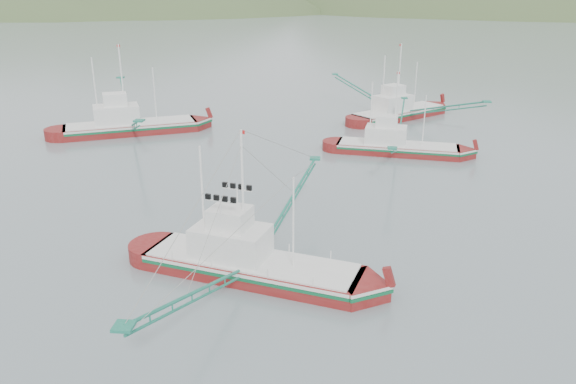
# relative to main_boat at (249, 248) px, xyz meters

# --- Properties ---
(ground) EXTENTS (1200.00, 1200.00, 0.00)m
(ground) POSITION_rel_main_boat_xyz_m (1.83, 0.94, -1.96)
(ground) COLOR slate
(ground) RESTS_ON ground
(main_boat) EXTENTS (14.53, 24.91, 10.30)m
(main_boat) POSITION_rel_main_boat_xyz_m (0.00, 0.00, 0.00)
(main_boat) COLOR maroon
(main_boat) RESTS_ON ground
(bg_boat_right) EXTENTS (13.46, 23.58, 9.60)m
(bg_boat_right) POSITION_rel_main_boat_xyz_m (11.72, 28.65, -0.42)
(bg_boat_right) COLOR maroon
(bg_boat_right) RESTS_ON ground
(bg_boat_left) EXTENTS (16.27, 27.40, 11.68)m
(bg_boat_left) POSITION_rel_main_boat_xyz_m (-20.41, 34.70, 0.42)
(bg_boat_left) COLOR maroon
(bg_boat_left) RESTS_ON ground
(bg_boat_far) EXTENTS (21.82, 22.89, 10.89)m
(bg_boat_far) POSITION_rel_main_boat_xyz_m (13.67, 46.09, 0.38)
(bg_boat_far) COLOR maroon
(bg_boat_far) RESTS_ON ground
(headland_left) EXTENTS (448.00, 308.00, 210.00)m
(headland_left) POSITION_rel_main_boat_xyz_m (-178.17, 360.94, -1.96)
(headland_left) COLOR #3F542B
(headland_left) RESTS_ON ground
(ridge_distant) EXTENTS (960.00, 400.00, 240.00)m
(ridge_distant) POSITION_rel_main_boat_xyz_m (31.83, 560.94, -1.96)
(ridge_distant) COLOR slate
(ridge_distant) RESTS_ON ground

